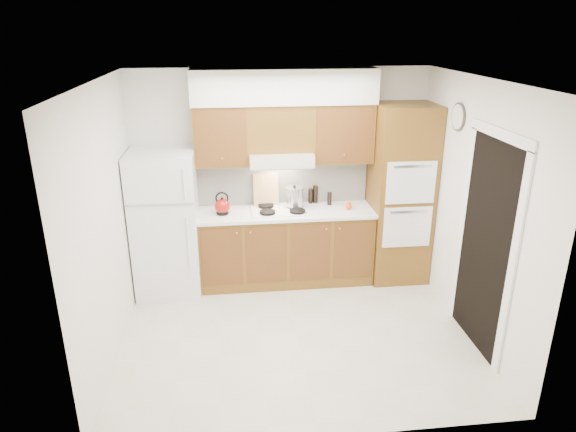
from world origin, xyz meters
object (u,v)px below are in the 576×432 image
Objects in this scene: oven_cabinet at (400,194)px; stock_pot at (295,197)px; fridge at (166,223)px; kettle at (222,206)px.

oven_cabinet is 9.91× the size of stock_pot.
stock_pot is at bearing 5.48° from fridge.
oven_cabinet is 1.30m from stock_pot.
fridge is 9.43× the size of kettle.
oven_cabinet is 2.18m from kettle.
stock_pot is at bearing 174.99° from oven_cabinet.
kettle is (0.67, 0.01, 0.18)m from fridge.
oven_cabinet reaches higher than stock_pot.
oven_cabinet reaches higher than kettle.
stock_pot reaches higher than kettle.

